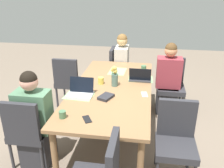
{
  "coord_description": "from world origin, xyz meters",
  "views": [
    {
      "loc": [
        -3.04,
        -0.47,
        2.1
      ],
      "look_at": [
        0.0,
        0.0,
        0.78
      ],
      "focal_mm": 39.03,
      "sensor_mm": 36.0,
      "label": 1
    }
  ],
  "objects_px": {
    "chair_far_right_mid": "(68,79)",
    "coffee_mug_centre_left": "(101,81)",
    "chair_far_left_far": "(28,129)",
    "person_far_left_far": "(35,124)",
    "person_near_left_near": "(168,82)",
    "phone_black": "(87,119)",
    "dining_table": "(112,91)",
    "coffee_mug_near_left": "(144,69)",
    "chair_head_right_left_mid": "(118,69)",
    "chair_near_right_near": "(176,137)",
    "phone_silver": "(144,94)",
    "laptop_far_left_far": "(81,91)",
    "book_red_cover": "(106,97)",
    "laptop_near_left_near": "(140,78)",
    "coffee_mug_near_right": "(63,114)",
    "chair_near_left_near": "(171,82)",
    "flower_vase": "(115,77)",
    "person_head_right_left_mid": "(122,68)"
  },
  "relations": [
    {
      "from": "phone_silver",
      "to": "chair_far_left_far",
      "type": "bearing_deg",
      "value": 106.94
    },
    {
      "from": "dining_table",
      "to": "chair_far_left_far",
      "type": "relative_size",
      "value": 2.54
    },
    {
      "from": "phone_black",
      "to": "person_head_right_left_mid",
      "type": "bearing_deg",
      "value": -32.22
    },
    {
      "from": "person_far_left_far",
      "to": "chair_far_right_mid",
      "type": "bearing_deg",
      "value": 3.26
    },
    {
      "from": "person_head_right_left_mid",
      "to": "coffee_mug_near_left",
      "type": "bearing_deg",
      "value": -147.7
    },
    {
      "from": "phone_black",
      "to": "coffee_mug_near_left",
      "type": "bearing_deg",
      "value": -48.58
    },
    {
      "from": "dining_table",
      "to": "person_head_right_left_mid",
      "type": "relative_size",
      "value": 1.92
    },
    {
      "from": "dining_table",
      "to": "coffee_mug_near_left",
      "type": "bearing_deg",
      "value": -30.87
    },
    {
      "from": "phone_black",
      "to": "book_red_cover",
      "type": "bearing_deg",
      "value": -41.01
    },
    {
      "from": "flower_vase",
      "to": "phone_silver",
      "type": "xyz_separation_m",
      "value": [
        -0.23,
        -0.42,
        -0.14
      ]
    },
    {
      "from": "coffee_mug_centre_left",
      "to": "chair_near_left_near",
      "type": "bearing_deg",
      "value": -53.69
    },
    {
      "from": "person_head_right_left_mid",
      "to": "chair_far_right_mid",
      "type": "distance_m",
      "value": 1.07
    },
    {
      "from": "flower_vase",
      "to": "coffee_mug_centre_left",
      "type": "bearing_deg",
      "value": 78.19
    },
    {
      "from": "book_red_cover",
      "to": "phone_black",
      "type": "distance_m",
      "value": 0.55
    },
    {
      "from": "person_near_left_near",
      "to": "person_head_right_left_mid",
      "type": "distance_m",
      "value": 1.02
    },
    {
      "from": "chair_far_left_far",
      "to": "book_red_cover",
      "type": "relative_size",
      "value": 4.5
    },
    {
      "from": "coffee_mug_near_left",
      "to": "person_near_left_near",
      "type": "bearing_deg",
      "value": -73.91
    },
    {
      "from": "chair_near_right_near",
      "to": "chair_head_right_left_mid",
      "type": "bearing_deg",
      "value": 23.32
    },
    {
      "from": "chair_far_left_far",
      "to": "person_far_left_far",
      "type": "relative_size",
      "value": 0.75
    },
    {
      "from": "chair_near_left_near",
      "to": "chair_far_right_mid",
      "type": "relative_size",
      "value": 1.0
    },
    {
      "from": "coffee_mug_near_right",
      "to": "chair_near_left_near",
      "type": "bearing_deg",
      "value": -36.13
    },
    {
      "from": "chair_far_right_mid",
      "to": "coffee_mug_centre_left",
      "type": "relative_size",
      "value": 9.31
    },
    {
      "from": "chair_near_left_near",
      "to": "chair_far_right_mid",
      "type": "height_order",
      "value": "same"
    },
    {
      "from": "dining_table",
      "to": "phone_silver",
      "type": "distance_m",
      "value": 0.49
    },
    {
      "from": "dining_table",
      "to": "laptop_near_left_near",
      "type": "relative_size",
      "value": 7.15
    },
    {
      "from": "person_near_left_near",
      "to": "chair_far_right_mid",
      "type": "relative_size",
      "value": 1.33
    },
    {
      "from": "chair_head_right_left_mid",
      "to": "person_head_right_left_mid",
      "type": "bearing_deg",
      "value": -128.76
    },
    {
      "from": "person_head_right_left_mid",
      "to": "chair_near_right_near",
      "type": "xyz_separation_m",
      "value": [
        -2.09,
        -0.85,
        -0.03
      ]
    },
    {
      "from": "chair_far_right_mid",
      "to": "coffee_mug_near_left",
      "type": "xyz_separation_m",
      "value": [
        -0.05,
        -1.3,
        0.28
      ]
    },
    {
      "from": "person_near_left_near",
      "to": "laptop_near_left_near",
      "type": "distance_m",
      "value": 0.71
    },
    {
      "from": "chair_head_right_left_mid",
      "to": "chair_near_right_near",
      "type": "height_order",
      "value": "same"
    },
    {
      "from": "person_near_left_near",
      "to": "book_red_cover",
      "type": "height_order",
      "value": "person_near_left_near"
    },
    {
      "from": "dining_table",
      "to": "laptop_far_left_far",
      "type": "xyz_separation_m",
      "value": [
        -0.29,
        0.36,
        0.11
      ]
    },
    {
      "from": "phone_silver",
      "to": "coffee_mug_near_right",
      "type": "bearing_deg",
      "value": 120.03
    },
    {
      "from": "person_head_right_left_mid",
      "to": "coffee_mug_near_left",
      "type": "height_order",
      "value": "person_head_right_left_mid"
    },
    {
      "from": "flower_vase",
      "to": "book_red_cover",
      "type": "xyz_separation_m",
      "value": [
        -0.4,
        0.05,
        -0.12
      ]
    },
    {
      "from": "person_head_right_left_mid",
      "to": "laptop_far_left_far",
      "type": "relative_size",
      "value": 3.73
    },
    {
      "from": "chair_far_left_far",
      "to": "laptop_far_left_far",
      "type": "relative_size",
      "value": 2.81
    },
    {
      "from": "person_head_right_left_mid",
      "to": "coffee_mug_near_right",
      "type": "distance_m",
      "value": 2.29
    },
    {
      "from": "person_near_left_near",
      "to": "phone_black",
      "type": "height_order",
      "value": "person_near_left_near"
    },
    {
      "from": "chair_far_left_far",
      "to": "coffee_mug_centre_left",
      "type": "bearing_deg",
      "value": -36.45
    },
    {
      "from": "chair_far_right_mid",
      "to": "flower_vase",
      "type": "relative_size",
      "value": 3.06
    },
    {
      "from": "chair_head_right_left_mid",
      "to": "laptop_far_left_far",
      "type": "relative_size",
      "value": 2.81
    },
    {
      "from": "person_far_left_far",
      "to": "person_near_left_near",
      "type": "bearing_deg",
      "value": -46.2
    },
    {
      "from": "laptop_far_left_far",
      "to": "coffee_mug_near_left",
      "type": "xyz_separation_m",
      "value": [
        0.98,
        -0.77,
        0.01
      ]
    },
    {
      "from": "chair_far_left_far",
      "to": "flower_vase",
      "type": "bearing_deg",
      "value": -45.1
    },
    {
      "from": "person_near_left_near",
      "to": "phone_black",
      "type": "relative_size",
      "value": 7.97
    },
    {
      "from": "person_near_left_near",
      "to": "chair_head_right_left_mid",
      "type": "relative_size",
      "value": 1.33
    },
    {
      "from": "coffee_mug_centre_left",
      "to": "person_near_left_near",
      "type": "bearing_deg",
      "value": -54.85
    },
    {
      "from": "chair_far_right_mid",
      "to": "laptop_far_left_far",
      "type": "xyz_separation_m",
      "value": [
        -1.02,
        -0.53,
        0.27
      ]
    }
  ]
}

